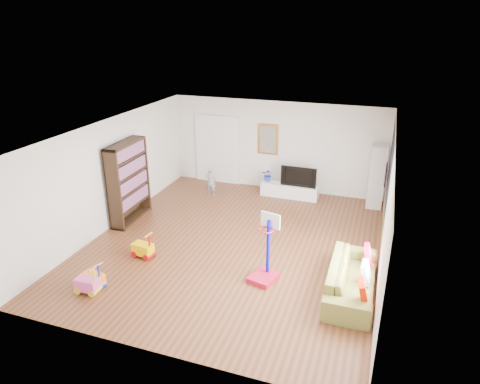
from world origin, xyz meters
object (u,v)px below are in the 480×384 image
(bookshelf, at_px, (129,182))
(basketball_hoop, at_px, (264,249))
(sofa, at_px, (352,278))
(media_console, at_px, (290,191))

(bookshelf, relative_size, basketball_hoop, 1.48)
(sofa, xyz_separation_m, basketball_hoop, (-1.70, -0.13, 0.39))
(bookshelf, distance_m, sofa, 5.99)
(bookshelf, bearing_deg, sofa, -15.98)
(sofa, bearing_deg, media_console, 26.69)
(sofa, height_order, basketball_hoop, basketball_hoop)
(media_console, distance_m, bookshelf, 4.64)
(media_console, distance_m, sofa, 4.83)
(bookshelf, height_order, sofa, bookshelf)
(media_console, relative_size, basketball_hoop, 1.19)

